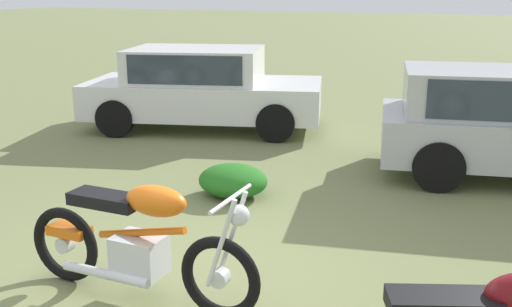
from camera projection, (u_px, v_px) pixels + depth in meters
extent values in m
plane|color=olive|center=(151.00, 298.00, 4.79)|extent=(120.00, 120.00, 0.00)
torus|color=black|center=(220.00, 278.00, 4.43)|extent=(0.67, 0.12, 0.66)
torus|color=black|center=(65.00, 244.00, 5.01)|extent=(0.67, 0.12, 0.66)
cylinder|color=silver|center=(220.00, 278.00, 4.43)|extent=(0.14, 0.11, 0.14)
cylinder|color=silver|center=(65.00, 244.00, 5.01)|extent=(0.14, 0.11, 0.14)
cylinder|color=silver|center=(232.00, 235.00, 4.40)|extent=(0.27, 0.05, 0.72)
cylinder|color=silver|center=(221.00, 244.00, 4.24)|extent=(0.27, 0.05, 0.72)
cube|color=silver|center=(140.00, 255.00, 4.70)|extent=(0.41, 0.32, 0.32)
cylinder|color=orange|center=(142.00, 232.00, 4.63)|extent=(0.81, 0.10, 0.23)
ellipsoid|color=orange|center=(156.00, 201.00, 4.50)|extent=(0.53, 0.28, 0.24)
cube|color=black|center=(105.00, 200.00, 4.70)|extent=(0.61, 0.27, 0.10)
cube|color=orange|center=(69.00, 230.00, 4.95)|extent=(0.37, 0.20, 0.08)
cylinder|color=silver|center=(231.00, 198.00, 4.22)|extent=(0.06, 0.64, 0.03)
sphere|color=silver|center=(239.00, 215.00, 4.23)|extent=(0.17, 0.17, 0.16)
cylinder|color=silver|center=(106.00, 274.00, 4.68)|extent=(0.80, 0.11, 0.08)
cube|color=black|center=(442.00, 303.00, 3.21)|extent=(0.65, 0.47, 0.10)
cube|color=silver|center=(205.00, 98.00, 10.58)|extent=(4.51, 3.11, 0.60)
cube|color=silver|center=(196.00, 65.00, 10.44)|extent=(2.69, 2.32, 0.60)
cube|color=#2D3842|center=(196.00, 64.00, 10.44)|extent=(2.38, 2.25, 0.48)
cylinder|color=black|center=(284.00, 103.00, 11.31)|extent=(0.68, 0.42, 0.64)
cylinder|color=black|center=(276.00, 123.00, 9.64)|extent=(0.68, 0.42, 0.64)
cylinder|color=black|center=(147.00, 100.00, 11.64)|extent=(0.68, 0.42, 0.64)
cylinder|color=black|center=(115.00, 118.00, 9.98)|extent=(0.68, 0.42, 0.64)
cylinder|color=black|center=(429.00, 136.00, 8.78)|extent=(0.67, 0.37, 0.64)
cylinder|color=black|center=(438.00, 166.00, 7.27)|extent=(0.67, 0.37, 0.64)
ellipsoid|color=#236B1E|center=(233.00, 180.00, 7.14)|extent=(0.86, 0.77, 0.38)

